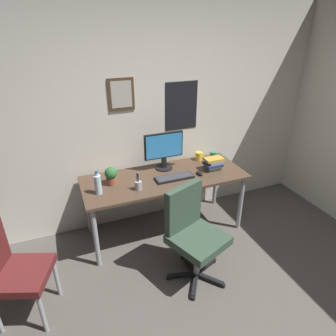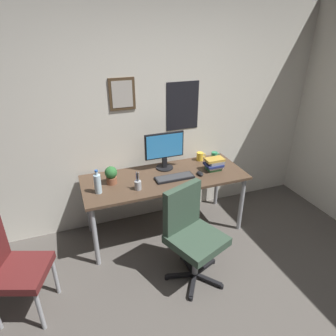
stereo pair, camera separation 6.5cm
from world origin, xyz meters
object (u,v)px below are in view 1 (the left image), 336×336
object	(u,v)px
computer_mouse	(200,173)
coffee_mug_near	(199,156)
office_chair	(192,230)
keyboard	(174,177)
coffee_mug_far	(213,156)
potted_plant	(111,175)
water_bottle	(98,184)
book_stack_left	(214,163)
pen_cup	(138,185)
monitor	(164,149)
side_chair	(12,269)

from	to	relation	value
computer_mouse	coffee_mug_near	bearing A→B (deg)	64.27
office_chair	keyboard	world-z (taller)	office_chair
coffee_mug_far	computer_mouse	bearing A→B (deg)	-138.50
potted_plant	water_bottle	bearing A→B (deg)	-137.86
book_stack_left	keyboard	bearing A→B (deg)	-174.97
coffee_mug_near	pen_cup	size ratio (longest dim) A/B	0.61
pen_cup	computer_mouse	bearing A→B (deg)	5.25
keyboard	book_stack_left	bearing A→B (deg)	5.03
keyboard	book_stack_left	distance (m)	0.52
monitor	computer_mouse	xyz separation A→B (m)	(0.32, -0.30, -0.22)
coffee_mug_near	computer_mouse	bearing A→B (deg)	-115.73
potted_plant	pen_cup	distance (m)	0.32
book_stack_left	office_chair	bearing A→B (deg)	-130.86
water_bottle	book_stack_left	xyz separation A→B (m)	(1.34, 0.06, -0.03)
side_chair	potted_plant	distance (m)	1.22
computer_mouse	pen_cup	size ratio (longest dim) A/B	0.55
office_chair	book_stack_left	world-z (taller)	office_chair
monitor	keyboard	size ratio (longest dim) A/B	1.07
keyboard	computer_mouse	size ratio (longest dim) A/B	3.91
keyboard	coffee_mug_far	size ratio (longest dim) A/B	3.82
office_chair	potted_plant	distance (m)	1.02
office_chair	side_chair	world-z (taller)	office_chair
monitor	pen_cup	size ratio (longest dim) A/B	2.30
computer_mouse	water_bottle	distance (m)	1.13
coffee_mug_near	potted_plant	size ratio (longest dim) A/B	0.62
monitor	pen_cup	distance (m)	0.59
computer_mouse	coffee_mug_far	world-z (taller)	coffee_mug_far
coffee_mug_near	side_chair	bearing A→B (deg)	-157.40
office_chair	water_bottle	size ratio (longest dim) A/B	3.76
pen_cup	coffee_mug_far	bearing A→B (deg)	19.02
side_chair	pen_cup	distance (m)	1.30
computer_mouse	side_chair	bearing A→B (deg)	-165.03
office_chair	pen_cup	size ratio (longest dim) A/B	4.75
monitor	water_bottle	bearing A→B (deg)	-160.00
book_stack_left	pen_cup	bearing A→B (deg)	-172.12
water_bottle	keyboard	bearing A→B (deg)	0.85
keyboard	office_chair	bearing A→B (deg)	-97.88
keyboard	book_stack_left	xyz separation A→B (m)	(0.51, 0.04, 0.06)
side_chair	potted_plant	xyz separation A→B (m)	(0.96, 0.67, 0.33)
keyboard	coffee_mug_near	distance (m)	0.58
coffee_mug_near	pen_cup	bearing A→B (deg)	-154.86
side_chair	keyboard	size ratio (longest dim) A/B	2.03
keyboard	coffee_mug_near	bearing A→B (deg)	35.74
coffee_mug_near	pen_cup	distance (m)	1.00
keyboard	computer_mouse	xyz separation A→B (m)	(0.30, -0.02, 0.01)
office_chair	computer_mouse	distance (m)	0.77
office_chair	computer_mouse	bearing A→B (deg)	58.29
coffee_mug_far	pen_cup	xyz separation A→B (m)	(-1.08, -0.37, 0.00)
computer_mouse	potted_plant	size ratio (longest dim) A/B	0.56
water_bottle	book_stack_left	size ratio (longest dim) A/B	1.18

